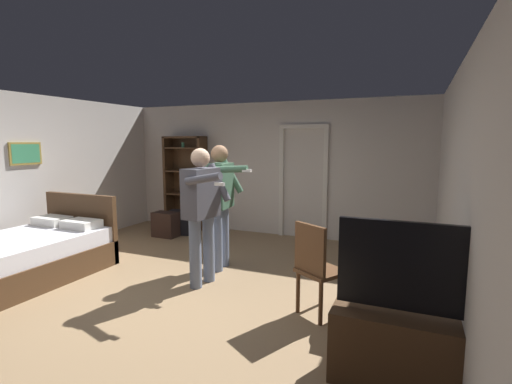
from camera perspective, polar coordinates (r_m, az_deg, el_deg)
ground_plane at (r=4.78m, az=-12.72°, el=-14.74°), size 7.02×7.02×0.00m
wall_back at (r=7.32m, az=2.08°, el=3.55°), size 6.22×0.12×2.56m
wall_right at (r=3.62m, az=29.59°, el=-1.70°), size 0.12×6.62×2.56m
doorway_frame at (r=7.02m, az=7.24°, el=2.83°), size 0.93×0.08×2.13m
bed at (r=5.91m, az=-31.28°, el=-8.20°), size 1.37×1.95×1.02m
bookshelf at (r=7.97m, az=-10.62°, el=1.97°), size 0.91×0.32×1.92m
tv_flatscreen at (r=3.15m, az=23.05°, el=-20.27°), size 1.19×0.40×1.25m
side_table at (r=4.04m, az=18.77°, el=-12.11°), size 0.61×0.61×0.70m
laptop at (r=3.91m, az=18.41°, el=-8.38°), size 0.34×0.35×0.17m
bottle_on_table at (r=3.85m, az=20.98°, el=-8.00°), size 0.06×0.06×0.24m
wooden_chair at (r=3.95m, az=9.23°, el=-11.08°), size 0.58×0.58×0.99m
person_blue_shirt at (r=4.69m, az=-8.28°, el=-2.11°), size 0.68×0.69×1.73m
person_striped_shirt at (r=5.26m, az=-5.41°, el=-0.88°), size 0.72×0.58×1.77m
suitcase_dark at (r=7.52m, az=-11.30°, el=-4.56°), size 0.59×0.48×0.47m
suitcase_small at (r=7.36m, az=-13.68°, el=-4.85°), size 0.48×0.30×0.48m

